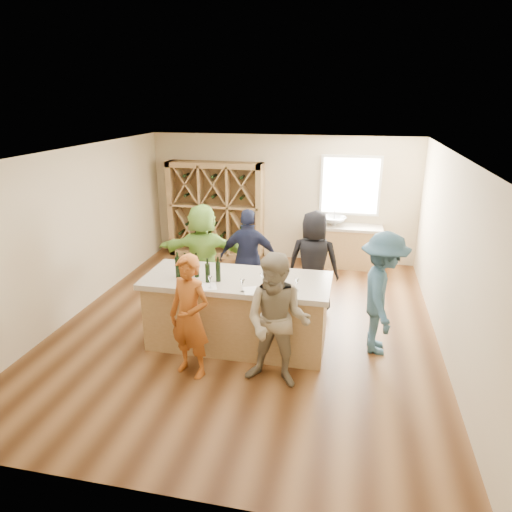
% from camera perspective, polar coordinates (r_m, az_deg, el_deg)
% --- Properties ---
extents(floor, '(6.00, 7.00, 0.10)m').
position_cam_1_polar(floor, '(7.67, -1.05, -8.93)').
color(floor, brown).
rests_on(floor, ground).
extents(ceiling, '(6.00, 7.00, 0.10)m').
position_cam_1_polar(ceiling, '(6.79, -1.21, 13.16)').
color(ceiling, white).
rests_on(ceiling, ground).
extents(wall_back, '(6.00, 0.10, 2.80)m').
position_cam_1_polar(wall_back, '(10.47, 3.30, 7.28)').
color(wall_back, beige).
rests_on(wall_back, ground).
extents(wall_front, '(6.00, 0.10, 2.80)m').
position_cam_1_polar(wall_front, '(4.03, -12.94, -13.92)').
color(wall_front, beige).
rests_on(wall_front, ground).
extents(wall_left, '(0.10, 7.00, 2.80)m').
position_cam_1_polar(wall_left, '(8.31, -22.10, 2.67)').
color(wall_left, beige).
rests_on(wall_left, ground).
extents(wall_right, '(0.10, 7.00, 2.80)m').
position_cam_1_polar(wall_right, '(7.09, 23.65, -0.25)').
color(wall_right, beige).
rests_on(wall_right, ground).
extents(window_frame, '(1.30, 0.06, 1.30)m').
position_cam_1_polar(window_frame, '(10.21, 11.71, 8.61)').
color(window_frame, white).
rests_on(window_frame, wall_back).
extents(window_pane, '(1.18, 0.01, 1.18)m').
position_cam_1_polar(window_pane, '(10.18, 11.71, 8.57)').
color(window_pane, white).
rests_on(window_pane, wall_back).
extents(wine_rack, '(2.20, 0.45, 2.20)m').
position_cam_1_polar(wine_rack, '(10.60, -5.04, 5.72)').
color(wine_rack, '#A17D4C').
rests_on(wine_rack, floor).
extents(back_counter_base, '(1.60, 0.58, 0.86)m').
position_cam_1_polar(back_counter_base, '(10.27, 10.63, 1.13)').
color(back_counter_base, '#A17D4C').
rests_on(back_counter_base, floor).
extents(back_counter_top, '(1.70, 0.62, 0.06)m').
position_cam_1_polar(back_counter_top, '(10.14, 10.79, 3.60)').
color(back_counter_top, '#B2A792').
rests_on(back_counter_top, back_counter_base).
extents(sink, '(0.54, 0.54, 0.19)m').
position_cam_1_polar(sink, '(10.11, 9.70, 4.34)').
color(sink, silver).
rests_on(sink, back_counter_top).
extents(faucet, '(0.02, 0.02, 0.30)m').
position_cam_1_polar(faucet, '(10.27, 9.77, 4.90)').
color(faucet, silver).
rests_on(faucet, back_counter_top).
extents(tasting_counter_base, '(2.60, 1.00, 1.00)m').
position_cam_1_polar(tasting_counter_base, '(6.89, -2.34, -7.23)').
color(tasting_counter_base, '#A17D4C').
rests_on(tasting_counter_base, floor).
extents(tasting_counter_top, '(2.72, 1.12, 0.08)m').
position_cam_1_polar(tasting_counter_top, '(6.67, -2.40, -3.07)').
color(tasting_counter_top, '#B2A792').
rests_on(tasting_counter_top, tasting_counter_base).
extents(wine_bottle_a, '(0.10, 0.10, 0.31)m').
position_cam_1_polar(wine_bottle_a, '(6.71, -9.73, -1.41)').
color(wine_bottle_a, black).
rests_on(wine_bottle_a, tasting_counter_top).
extents(wine_bottle_b, '(0.09, 0.09, 0.32)m').
position_cam_1_polar(wine_bottle_b, '(6.62, -8.78, -1.60)').
color(wine_bottle_b, black).
rests_on(wine_bottle_b, tasting_counter_top).
extents(wine_bottle_c, '(0.07, 0.07, 0.29)m').
position_cam_1_polar(wine_bottle_c, '(6.69, -7.44, -1.44)').
color(wine_bottle_c, black).
rests_on(wine_bottle_c, tasting_counter_top).
extents(wine_bottle_d, '(0.07, 0.07, 0.28)m').
position_cam_1_polar(wine_bottle_d, '(6.48, -6.06, -2.15)').
color(wine_bottle_d, black).
rests_on(wine_bottle_d, tasting_counter_top).
extents(wine_bottle_e, '(0.07, 0.07, 0.29)m').
position_cam_1_polar(wine_bottle_e, '(6.50, -4.75, -1.98)').
color(wine_bottle_e, black).
rests_on(wine_bottle_e, tasting_counter_top).
extents(wine_glass_a, '(0.08, 0.08, 0.16)m').
position_cam_1_polar(wine_glass_a, '(6.30, -5.75, -3.36)').
color(wine_glass_a, white).
rests_on(wine_glass_a, tasting_counter_top).
extents(wine_glass_b, '(0.06, 0.06, 0.17)m').
position_cam_1_polar(wine_glass_b, '(6.16, -1.69, -3.74)').
color(wine_glass_b, white).
rests_on(wine_glass_b, tasting_counter_top).
extents(wine_glass_c, '(0.07, 0.07, 0.16)m').
position_cam_1_polar(wine_glass_c, '(6.11, 2.72, -4.01)').
color(wine_glass_c, white).
rests_on(wine_glass_c, tasting_counter_top).
extents(wine_glass_d, '(0.08, 0.08, 0.16)m').
position_cam_1_polar(wine_glass_d, '(6.37, 0.80, -3.00)').
color(wine_glass_d, white).
rests_on(wine_glass_d, tasting_counter_top).
extents(wine_glass_e, '(0.08, 0.08, 0.18)m').
position_cam_1_polar(wine_glass_e, '(6.21, 5.13, -3.62)').
color(wine_glass_e, white).
rests_on(wine_glass_e, tasting_counter_top).
extents(tasting_menu_a, '(0.28, 0.33, 0.00)m').
position_cam_1_polar(tasting_menu_a, '(6.39, -5.88, -3.79)').
color(tasting_menu_a, white).
rests_on(tasting_menu_a, tasting_counter_top).
extents(tasting_menu_b, '(0.30, 0.34, 0.00)m').
position_cam_1_polar(tasting_menu_b, '(6.22, -0.63, -4.33)').
color(tasting_menu_b, white).
rests_on(tasting_menu_b, tasting_counter_top).
extents(tasting_menu_c, '(0.26, 0.33, 0.00)m').
position_cam_1_polar(tasting_menu_c, '(6.13, 3.98, -4.76)').
color(tasting_menu_c, white).
rests_on(tasting_menu_c, tasting_counter_top).
extents(person_near_left, '(0.73, 0.62, 1.70)m').
position_cam_1_polar(person_near_left, '(6.09, -8.28, -7.52)').
color(person_near_left, '#994C19').
rests_on(person_near_left, floor).
extents(person_near_right, '(0.92, 0.57, 1.79)m').
position_cam_1_polar(person_near_right, '(5.81, 2.69, -8.20)').
color(person_near_right, gray).
rests_on(person_near_right, floor).
extents(person_server, '(0.57, 1.19, 1.82)m').
position_cam_1_polar(person_server, '(6.79, 15.48, -4.56)').
color(person_server, '#335972').
rests_on(person_server, floor).
extents(person_far_mid, '(1.08, 0.63, 1.77)m').
position_cam_1_polar(person_far_mid, '(8.01, -0.89, -0.31)').
color(person_far_mid, '#191E38').
rests_on(person_far_mid, floor).
extents(person_far_right, '(0.90, 0.60, 1.80)m').
position_cam_1_polar(person_far_right, '(7.84, 7.18, -0.82)').
color(person_far_right, black).
rests_on(person_far_right, floor).
extents(person_far_left, '(1.76, 0.84, 1.82)m').
position_cam_1_polar(person_far_left, '(8.29, -6.62, 0.40)').
color(person_far_left, '#8CC64C').
rests_on(person_far_left, floor).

